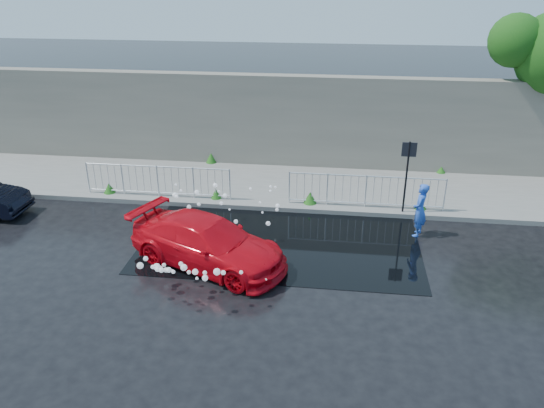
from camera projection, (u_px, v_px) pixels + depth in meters
The scene contains 12 objects.
ground at pixel (259, 255), 14.82m from camera, with size 90.00×90.00×0.00m, color black.
pavement at pixel (280, 185), 19.31m from camera, with size 30.00×4.00×0.15m, color slate.
curb at pixel (273, 208), 17.50m from camera, with size 30.00×0.25×0.16m, color slate.
retaining_wall at pixel (287, 121), 20.55m from camera, with size 30.00×0.60×3.50m, color #676257.
puddle at pixel (281, 239), 15.66m from camera, with size 8.00×5.00×0.01m, color black.
sign_post at pixel (407, 166), 16.42m from camera, with size 0.45×0.06×2.50m.
railing_left at pixel (158, 180), 18.01m from camera, with size 5.05×0.05×1.10m.
railing_right at pixel (366, 190), 17.20m from camera, with size 5.05×0.05×1.10m.
weeds at pixel (263, 184), 18.81m from camera, with size 12.17×3.93×0.40m.
water_spray at pixel (197, 235), 14.40m from camera, with size 3.54×5.69×1.03m.
red_car at pixel (208, 243), 14.11m from camera, with size 1.81×4.46×1.29m, color red.
person at pixel (420, 210), 15.58m from camera, with size 0.60×0.39×1.64m, color blue.
Camera 1 is at (2.00, -12.78, 7.37)m, focal length 35.00 mm.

